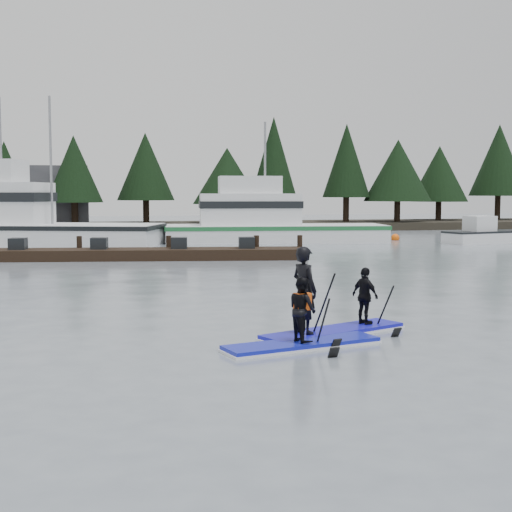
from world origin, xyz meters
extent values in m
plane|color=slate|center=(0.00, 0.00, 0.00)|extent=(160.00, 160.00, 0.00)
cube|color=#2D281E|center=(0.00, 42.00, 0.30)|extent=(70.00, 8.00, 0.60)
cube|color=white|center=(-8.88, 28.43, 0.11)|extent=(16.80, 9.43, 2.16)
cylinder|color=gray|center=(-9.65, 28.69, 4.76)|extent=(0.14, 0.14, 7.15)
cube|color=white|center=(6.10, 27.49, 0.09)|extent=(13.46, 5.20, 1.88)
cube|color=white|center=(4.53, 27.67, 1.97)|extent=(6.17, 3.35, 1.88)
cylinder|color=gray|center=(5.45, 27.57, 4.09)|extent=(0.14, 0.14, 6.13)
cube|color=white|center=(18.36, 23.92, 0.35)|extent=(6.27, 3.17, 0.70)
cube|color=black|center=(-2.40, 17.60, 0.24)|extent=(14.39, 4.01, 0.48)
sphere|color=#FF5E0C|center=(13.78, 27.34, 0.00)|extent=(0.52, 0.52, 0.52)
sphere|color=#FF5E0C|center=(-0.52, 20.14, 0.00)|extent=(0.48, 0.48, 0.48)
cube|color=#121AAB|center=(-0.76, -1.30, 0.06)|extent=(3.19, 1.50, 0.12)
imported|color=black|center=(-0.76, -1.30, 0.73)|extent=(0.60, 0.69, 1.23)
cube|color=#FF5B15|center=(-0.76, -1.30, 0.88)|extent=(0.34, 0.27, 0.32)
cylinder|color=black|center=(-0.46, -1.45, 0.27)|extent=(0.13, 0.88, 1.48)
cube|color=#1313B4|center=(0.23, -0.25, 0.06)|extent=(3.38, 2.06, 0.12)
imported|color=black|center=(-0.50, -0.57, 0.99)|extent=(0.64, 0.75, 1.75)
cylinder|color=black|center=(-0.18, -0.67, 0.55)|extent=(0.30, 0.95, 1.66)
imported|color=black|center=(1.06, 0.11, 0.73)|extent=(0.56, 0.78, 1.22)
cylinder|color=black|center=(1.37, 0.01, 0.27)|extent=(0.27, 0.85, 1.48)
camera|label=1|loc=(-4.56, -14.08, 2.91)|focal=50.00mm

